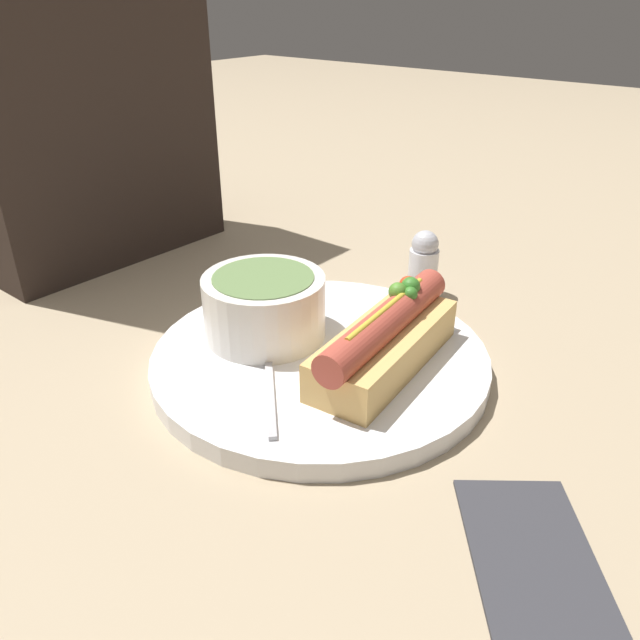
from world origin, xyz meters
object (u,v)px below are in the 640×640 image
object	(u,v)px
hot_dog	(386,339)
spoon	(268,345)
soup_bowl	(264,303)
seated_diner	(72,51)
salt_shaker	(423,264)

from	to	relation	value
hot_dog	spoon	xyz separation A→B (m)	(-0.04, 0.10, -0.02)
spoon	soup_bowl	bearing A→B (deg)	2.14
spoon	seated_diner	bearing A→B (deg)	33.80
hot_dog	seated_diner	bearing A→B (deg)	80.49
soup_bowl	spoon	xyz separation A→B (m)	(-0.02, -0.02, -0.03)
salt_shaker	seated_diner	bearing A→B (deg)	110.90
soup_bowl	seated_diner	distance (m)	0.39
soup_bowl	spoon	world-z (taller)	soup_bowl
salt_shaker	seated_diner	distance (m)	0.46
hot_dog	soup_bowl	size ratio (longest dim) A/B	1.64
hot_dog	spoon	size ratio (longest dim) A/B	1.38
seated_diner	soup_bowl	bearing A→B (deg)	-98.42
hot_dog	seated_diner	distance (m)	0.49
hot_dog	seated_diner	world-z (taller)	seated_diner
seated_diner	salt_shaker	bearing A→B (deg)	-69.10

